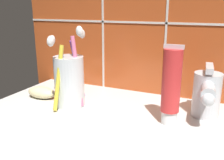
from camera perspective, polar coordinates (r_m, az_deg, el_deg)
sink_counter at (r=49.78cm, az=4.22°, el=-10.98°), size 67.49×38.77×2.00cm
toothbrush_cup at (r=56.92cm, az=-9.76°, el=0.17°), size 11.66×12.91×18.20cm
toothpaste_tube at (r=47.83cm, az=13.38°, el=-1.31°), size 3.68×3.51×15.42cm
sink_faucet at (r=53.59cm, az=20.84°, el=-2.87°), size 5.58×11.99×10.75cm
soap_bar at (r=64.35cm, az=-15.78°, el=-2.74°), size 7.66×4.13×2.86cm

